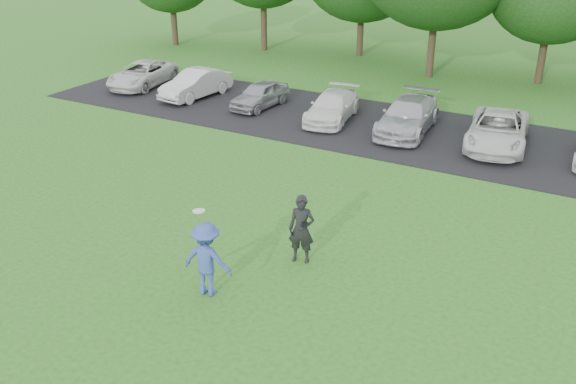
% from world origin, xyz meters
% --- Properties ---
extents(ground, '(100.00, 100.00, 0.00)m').
position_xyz_m(ground, '(0.00, 0.00, 0.00)').
color(ground, '#29681D').
rests_on(ground, ground).
extents(parking_lot, '(32.00, 6.50, 0.03)m').
position_xyz_m(parking_lot, '(0.00, 13.00, 0.01)').
color(parking_lot, black).
rests_on(parking_lot, ground).
extents(frisbee_player, '(1.23, 0.83, 2.06)m').
position_xyz_m(frisbee_player, '(-0.27, 0.31, 0.88)').
color(frisbee_player, '#3D53AC').
rests_on(frisbee_player, ground).
extents(camera_bystander, '(0.72, 0.56, 1.74)m').
position_xyz_m(camera_bystander, '(0.88, 2.59, 0.87)').
color(camera_bystander, black).
rests_on(camera_bystander, ground).
extents(parked_cars, '(28.59, 4.72, 1.25)m').
position_xyz_m(parked_cars, '(0.32, 13.01, 0.61)').
color(parked_cars, silver).
rests_on(parked_cars, parking_lot).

